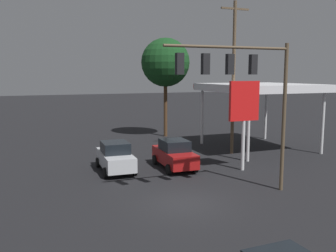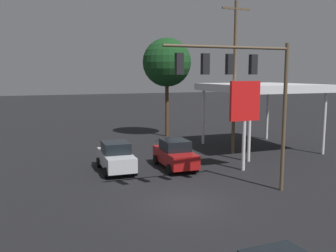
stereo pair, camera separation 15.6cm
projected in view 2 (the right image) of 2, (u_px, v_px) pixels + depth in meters
ground_plane at (183, 203)px, 18.47m from camera, size 200.00×200.00×0.00m
traffic_signal_assembly at (242, 81)px, 18.73m from camera, size 7.00×0.43×7.91m
utility_pole at (235, 75)px, 29.04m from camera, size 2.40×0.26×11.82m
gas_station_canopy at (261, 88)px, 31.17m from camera, size 8.10×8.63×5.48m
price_sign at (245, 106)px, 24.15m from camera, size 2.13×0.27×5.86m
sedan_far at (116, 157)px, 24.39m from camera, size 2.18×4.46×1.93m
sedan_waiting at (175, 154)px, 25.15m from camera, size 2.19×4.46×1.93m
street_tree at (167, 63)px, 37.09m from camera, size 4.82×4.82×9.84m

